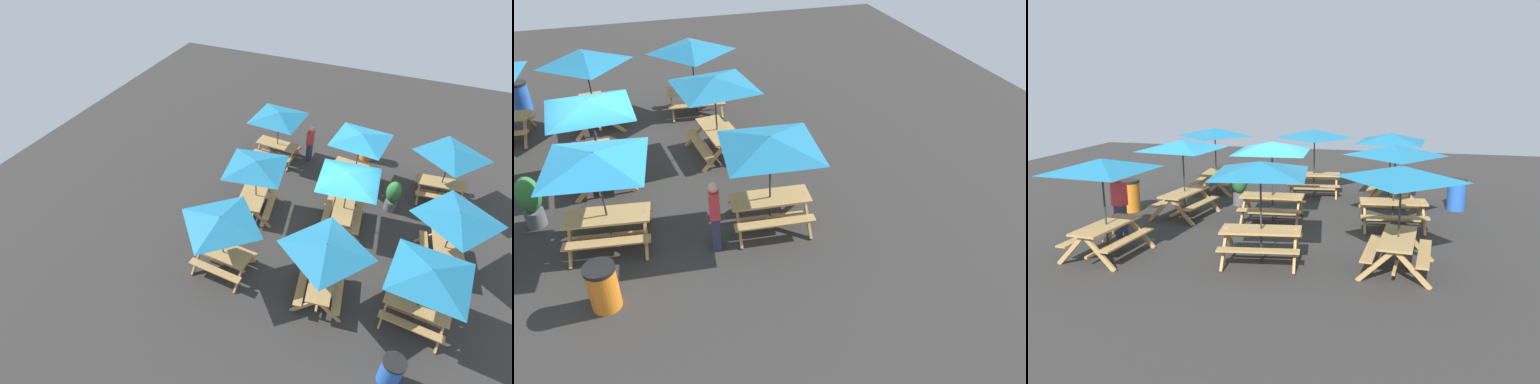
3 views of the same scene
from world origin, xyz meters
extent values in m
plane|color=#33302D|center=(0.00, 0.00, 0.00)|extent=(29.24, 29.24, 0.00)
cube|color=tan|center=(0.13, 0.27, 0.74)|extent=(0.84, 1.85, 0.05)
cube|color=tan|center=(0.67, 0.32, 0.45)|extent=(0.40, 1.81, 0.04)
cube|color=tan|center=(-0.42, 0.23, 0.45)|extent=(0.40, 1.81, 0.04)
cube|color=tan|center=(0.55, -0.47, 0.37)|extent=(0.80, 0.12, 0.81)
cube|color=tan|center=(-0.18, -0.53, 0.37)|extent=(0.80, 0.12, 0.81)
cube|color=tan|center=(0.43, 1.08, 0.37)|extent=(0.80, 0.12, 0.81)
cube|color=tan|center=(-0.30, 1.02, 0.37)|extent=(0.80, 0.12, 0.81)
cube|color=tan|center=(0.13, 0.27, 0.22)|extent=(0.19, 1.56, 0.06)
cylinder|color=#2D2D33|center=(0.13, 0.27, 1.15)|extent=(0.04, 0.04, 2.30)
pyramid|color=teal|center=(0.13, 0.27, 2.16)|extent=(2.82, 2.82, 0.28)
cube|color=tan|center=(-3.52, 3.28, 0.74)|extent=(1.85, 0.84, 0.05)
cube|color=tan|center=(-3.57, 2.73, 0.45)|extent=(1.81, 0.40, 0.04)
cube|color=tan|center=(-3.48, 3.83, 0.45)|extent=(1.81, 0.40, 0.04)
cube|color=tan|center=(-4.33, 2.98, 0.37)|extent=(0.12, 0.80, 0.81)
cube|color=tan|center=(-4.27, 3.71, 0.37)|extent=(0.12, 0.80, 0.81)
cube|color=tan|center=(-2.77, 2.86, 0.37)|extent=(0.12, 0.80, 0.81)
cube|color=tan|center=(-2.72, 3.58, 0.37)|extent=(0.12, 0.80, 0.81)
cube|color=tan|center=(-3.52, 3.28, 0.22)|extent=(1.56, 0.19, 0.06)
cylinder|color=#2D2D33|center=(-3.52, 3.28, 1.15)|extent=(0.04, 0.04, 2.30)
pyramid|color=teal|center=(-3.52, 3.28, 2.16)|extent=(2.82, 2.82, 0.28)
cube|color=tan|center=(-3.05, -0.29, 0.74)|extent=(0.95, 1.88, 0.05)
cube|color=tan|center=(-2.51, -0.21, 0.45)|extent=(0.52, 1.82, 0.04)
cube|color=tan|center=(-3.59, -0.37, 0.45)|extent=(0.52, 1.82, 0.04)
cube|color=tan|center=(-2.57, -1.01, 0.37)|extent=(0.80, 0.18, 0.81)
cube|color=tan|center=(-3.30, -1.12, 0.37)|extent=(0.80, 0.18, 0.81)
cube|color=tan|center=(-2.80, 0.53, 0.37)|extent=(0.80, 0.18, 0.81)
cube|color=tan|center=(-3.52, 0.43, 0.37)|extent=(0.80, 0.18, 0.81)
cube|color=tan|center=(-3.05, -0.29, 0.22)|extent=(0.30, 1.55, 0.06)
cylinder|color=#2D2D33|center=(-3.05, -0.29, 1.15)|extent=(0.04, 0.04, 2.30)
pyramid|color=teal|center=(-3.05, -0.29, 2.16)|extent=(2.80, 2.80, 0.28)
cube|color=tan|center=(3.29, 3.18, 0.74)|extent=(1.86, 0.87, 0.05)
cube|color=tan|center=(3.34, 2.64, 0.45)|extent=(1.82, 0.43, 0.04)
cube|color=tan|center=(3.23, 3.73, 0.45)|extent=(1.82, 0.43, 0.04)
cube|color=tan|center=(2.54, 2.75, 0.37)|extent=(0.14, 0.80, 0.81)
cube|color=tan|center=(2.47, 3.47, 0.37)|extent=(0.14, 0.80, 0.81)
cube|color=tan|center=(4.10, 2.90, 0.37)|extent=(0.14, 0.80, 0.81)
cube|color=tan|center=(4.03, 3.62, 0.37)|extent=(0.14, 0.80, 0.81)
cube|color=tan|center=(3.29, 3.18, 0.22)|extent=(1.56, 0.22, 0.06)
cylinder|color=#2D2D33|center=(3.29, 3.18, 1.15)|extent=(0.04, 0.04, 2.30)
pyramid|color=teal|center=(3.29, 3.18, 2.16)|extent=(2.18, 2.18, 0.28)
cube|color=tan|center=(0.24, -3.11, 0.74)|extent=(0.92, 1.87, 0.05)
cube|color=tan|center=(0.79, -3.04, 0.45)|extent=(0.49, 1.82, 0.04)
cube|color=tan|center=(-0.30, -3.18, 0.45)|extent=(0.49, 1.82, 0.04)
cube|color=tan|center=(0.70, -3.84, 0.37)|extent=(0.80, 0.16, 0.81)
cube|color=tan|center=(-0.02, -3.93, 0.37)|extent=(0.80, 0.16, 0.81)
cube|color=tan|center=(0.50, -2.29, 0.37)|extent=(0.80, 0.16, 0.81)
cube|color=tan|center=(-0.22, -2.38, 0.37)|extent=(0.80, 0.16, 0.81)
cube|color=tan|center=(0.24, -3.11, 0.22)|extent=(0.27, 1.56, 0.06)
cylinder|color=#2D2D33|center=(0.24, -3.11, 1.15)|extent=(0.04, 0.04, 2.30)
pyramid|color=teal|center=(0.24, -3.11, 2.16)|extent=(2.24, 2.24, 0.28)
cube|color=tan|center=(2.98, -2.93, 0.74)|extent=(1.86, 0.87, 0.05)
cube|color=tan|center=(2.92, -3.48, 0.45)|extent=(1.82, 0.44, 0.04)
cube|color=tan|center=(3.03, -2.38, 0.45)|extent=(1.82, 0.44, 0.04)
cube|color=tan|center=(2.16, -3.21, 0.37)|extent=(0.14, 0.80, 0.81)
cube|color=tan|center=(2.24, -2.49, 0.37)|extent=(0.14, 0.80, 0.81)
cube|color=tan|center=(3.72, -3.37, 0.37)|extent=(0.14, 0.80, 0.81)
cube|color=tan|center=(3.79, -2.64, 0.37)|extent=(0.14, 0.80, 0.81)
cube|color=tan|center=(2.98, -2.93, 0.22)|extent=(1.56, 0.22, 0.06)
cylinder|color=#2D2D33|center=(2.98, -2.93, 1.15)|extent=(0.04, 0.04, 2.30)
pyramid|color=teal|center=(2.98, -2.93, 2.16)|extent=(2.81, 2.81, 0.28)
cube|color=tan|center=(3.57, -0.33, 0.74)|extent=(0.92, 1.87, 0.05)
cube|color=tan|center=(4.11, -0.26, 0.45)|extent=(0.49, 1.82, 0.04)
cube|color=tan|center=(3.02, -0.41, 0.45)|extent=(0.49, 1.82, 0.04)
cube|color=tan|center=(4.03, -1.06, 0.37)|extent=(0.80, 0.16, 0.81)
cube|color=tan|center=(3.30, -1.16, 0.37)|extent=(0.80, 0.16, 0.81)
cube|color=tan|center=(3.83, 0.49, 0.37)|extent=(0.80, 0.16, 0.81)
cube|color=tan|center=(3.10, 0.39, 0.37)|extent=(0.80, 0.16, 0.81)
cube|color=tan|center=(3.57, -0.33, 0.22)|extent=(0.27, 1.56, 0.06)
cylinder|color=#2D2D33|center=(3.57, -0.33, 1.15)|extent=(0.04, 0.04, 2.30)
pyramid|color=teal|center=(3.57, -0.33, 2.16)|extent=(2.24, 2.24, 0.28)
cube|color=tan|center=(0.00, 2.92, 0.74)|extent=(1.87, 0.92, 0.05)
cube|color=tan|center=(-0.07, 2.38, 0.45)|extent=(1.82, 0.48, 0.04)
cube|color=tan|center=(0.07, 3.47, 0.45)|extent=(1.82, 0.48, 0.04)
cube|color=tan|center=(-0.82, 2.66, 0.37)|extent=(0.16, 0.80, 0.81)
cube|color=tan|center=(-0.73, 3.38, 0.37)|extent=(0.16, 0.80, 0.81)
cube|color=tan|center=(0.73, 2.46, 0.37)|extent=(0.16, 0.80, 0.81)
cube|color=tan|center=(0.82, 3.19, 0.37)|extent=(0.16, 0.80, 0.81)
cube|color=tan|center=(0.00, 2.92, 0.22)|extent=(1.56, 0.27, 0.06)
cylinder|color=#2D2D33|center=(0.00, 2.92, 1.15)|extent=(0.04, 0.04, 2.30)
pyramid|color=#268CC6|center=(0.00, 2.92, 2.16)|extent=(2.81, 2.81, 0.28)
cube|color=tan|center=(-2.93, -3.28, 0.74)|extent=(1.85, 0.84, 0.05)
cube|color=tan|center=(-2.97, -3.83, 0.45)|extent=(1.81, 0.40, 0.04)
cube|color=tan|center=(-2.88, -2.74, 0.45)|extent=(1.81, 0.40, 0.04)
cube|color=tan|center=(-3.73, -3.59, 0.37)|extent=(0.12, 0.80, 0.81)
cube|color=tan|center=(-3.68, -2.86, 0.37)|extent=(0.12, 0.80, 0.81)
cube|color=tan|center=(-2.18, -3.71, 0.37)|extent=(0.12, 0.80, 0.81)
cube|color=tan|center=(-2.12, -2.98, 0.37)|extent=(0.12, 0.80, 0.81)
cube|color=tan|center=(-2.93, -3.28, 0.22)|extent=(1.56, 0.19, 0.06)
cylinder|color=#2D2D33|center=(-2.93, -3.28, 1.15)|extent=(0.04, 0.04, 2.30)
pyramid|color=teal|center=(-2.93, -3.28, 2.16)|extent=(2.15, 2.15, 0.28)
cylinder|color=blue|center=(2.60, -5.00, 0.45)|extent=(0.56, 0.56, 0.90)
cylinder|color=black|center=(2.60, -5.00, 0.94)|extent=(0.59, 0.59, 0.08)
cylinder|color=orange|center=(0.16, 4.81, 0.45)|extent=(0.56, 0.56, 0.90)
cylinder|color=black|center=(0.16, 4.81, 0.94)|extent=(0.59, 0.59, 0.08)
cylinder|color=#59595B|center=(1.65, 1.76, 0.20)|extent=(0.44, 0.44, 0.40)
ellipsoid|color=#2D7233|center=(1.65, 1.76, 0.84)|extent=(0.54, 0.54, 0.89)
cube|color=#2D334C|center=(-2.19, 3.73, 0.42)|extent=(0.22, 0.30, 0.85)
cube|color=red|center=(-2.19, 3.73, 1.15)|extent=(0.27, 0.39, 0.60)
sphere|color=tan|center=(-2.19, 3.73, 1.56)|extent=(0.22, 0.22, 0.22)
camera|label=1|loc=(1.33, -10.71, 10.35)|focal=28.00mm
camera|label=2|loc=(-0.91, 12.04, 7.15)|focal=35.00mm
camera|label=3|loc=(-13.30, -3.23, 4.11)|focal=35.00mm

